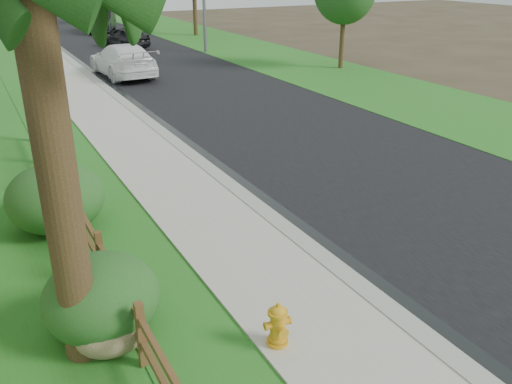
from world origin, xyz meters
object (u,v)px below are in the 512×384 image
white_suv (123,60)px  dark_car_mid (125,37)px  fire_hydrant (278,325)px  ranch_fence (86,229)px

white_suv → dark_car_mid: size_ratio=1.35×
fire_hydrant → white_suv: (3.70, 21.86, 0.39)m
white_suv → dark_car_mid: white_suv is taller
dark_car_mid → ranch_fence: bearing=57.3°
ranch_fence → dark_car_mid: (8.36, 27.20, 0.10)m
fire_hydrant → dark_car_mid: size_ratio=0.18×
ranch_fence → fire_hydrant: (1.90, -4.16, -0.19)m
ranch_fence → white_suv: white_suv is taller
fire_hydrant → ranch_fence: bearing=114.5°
white_suv → dark_car_mid: (2.76, 9.50, -0.11)m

